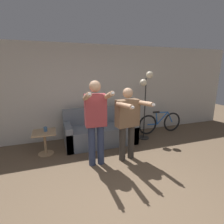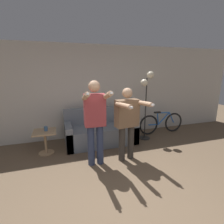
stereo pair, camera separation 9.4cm
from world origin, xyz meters
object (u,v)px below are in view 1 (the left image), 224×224
Objects in this scene: person_right at (128,119)px; cup at (45,129)px; cat at (98,105)px; side_table at (45,138)px; couch at (100,132)px; floor_lamp at (146,89)px; person_left at (96,118)px; bicycle at (160,123)px.

person_right is 15.09× the size of cup.
cat is 0.98× the size of side_table.
person_right is at bearing -78.31° from cat.
cat is at bearing 84.39° from couch.
floor_lamp reaches higher than cup.
person_left is at bearing -41.68° from cup.
couch reaches higher than cup.
person_right is at bearing 2.09° from person_left.
couch is at bearing 98.32° from person_right.
cat is (0.03, 0.31, 0.68)m from couch.
bicycle reaches higher than side_table.
floor_lamp is (1.24, -0.41, 0.44)m from cat.
couch is 0.75m from cat.
floor_lamp is 1.26× the size of bicycle.
cat reaches higher than cup.
cat is at bearing 20.36° from side_table.
couch is at bearing -176.28° from bicycle.
couch is 1.24× the size of bicycle.
cat is (-0.28, 1.37, 0.06)m from person_right.
floor_lamp is (0.96, 0.96, 0.50)m from person_right.
side_table is at bearing -144.20° from cup.
floor_lamp reaches higher than bicycle.
person_left is 2.70m from bicycle.
floor_lamp is at bearing 36.81° from person_right.
couch reaches higher than bicycle.
side_table is 3.36m from bicycle.
person_left is 16.63× the size of cup.
bicycle is (1.93, -0.19, -0.66)m from cat.
bicycle is at bearing 27.56° from person_right.
cat is 0.36× the size of bicycle.
person_left reaches higher than person_right.
couch is 17.72× the size of cup.
person_left is 1.10× the size of person_right.
side_table is at bearing 142.24° from person_left.
cat is 2.05m from bicycle.
cup is (0.03, 0.02, 0.20)m from side_table.
person_left reaches higher than bicycle.
bicycle is (3.31, 0.31, -0.28)m from cup.
floor_lamp is at bearing -18.40° from cat.
cat is 0.28× the size of floor_lamp.
person_right reaches higher than couch.
person_left reaches higher than side_table.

